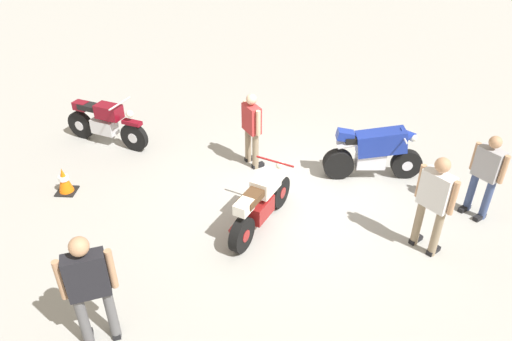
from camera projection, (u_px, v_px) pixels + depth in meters
name	position (u px, v px, depth m)	size (l,w,h in m)	color
ground_plane	(292.00, 198.00, 9.00)	(40.00, 40.00, 0.00)	#9E9E99
motorcycle_blue_sportbike	(375.00, 151.00, 9.29)	(1.96, 0.70, 1.14)	black
motorcycle_cream_vintage	(261.00, 203.00, 8.05)	(1.04, 1.83, 1.07)	black
motorcycle_maroon_cruiser	(105.00, 123.00, 10.47)	(2.01, 0.96, 1.09)	black
person_in_black_shirt	(89.00, 285.00, 5.78)	(0.66, 0.45, 1.76)	#59595B
person_in_red_shirt	(252.00, 126.00, 9.53)	(0.48, 0.57, 1.59)	gray
person_in_white_shirt	(434.00, 199.00, 7.29)	(0.54, 0.57, 1.73)	gray
person_in_gray_shirt	(486.00, 172.00, 8.13)	(0.50, 0.55, 1.58)	#384772
traffic_cone	(64.00, 181.00, 9.03)	(0.36, 0.36, 0.53)	black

